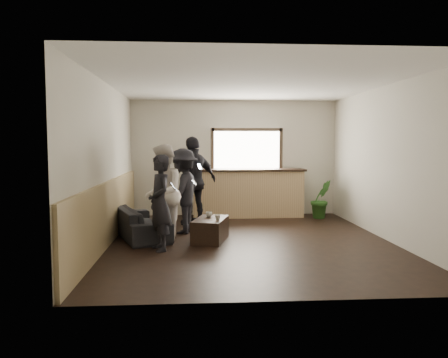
{
  "coord_description": "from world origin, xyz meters",
  "views": [
    {
      "loc": [
        -0.98,
        -7.66,
        1.74
      ],
      "look_at": [
        -0.43,
        0.4,
        1.09
      ],
      "focal_mm": 35.0,
      "sensor_mm": 36.0,
      "label": 1
    }
  ],
  "objects": [
    {
      "name": "person_c",
      "position": [
        -1.2,
        0.82,
        0.83
      ],
      "size": [
        0.93,
        1.21,
        1.66
      ],
      "rotation": [
        0.0,
        0.0,
        -1.91
      ],
      "color": "black",
      "rests_on": "ground"
    },
    {
      "name": "cup_a",
      "position": [
        -0.71,
        0.26,
        0.45
      ],
      "size": [
        0.16,
        0.16,
        0.1
      ],
      "primitive_type": "imported",
      "rotation": [
        0.0,
        0.0,
        4.23
      ],
      "color": "silver",
      "rests_on": "coffee_table"
    },
    {
      "name": "person_d",
      "position": [
        -0.99,
        1.68,
        0.95
      ],
      "size": [
        1.19,
        1.0,
        1.9
      ],
      "rotation": [
        0.0,
        0.0,
        -2.55
      ],
      "color": "black",
      "rests_on": "ground"
    },
    {
      "name": "ground",
      "position": [
        0.0,
        0.0,
        0.0
      ],
      "size": [
        5.0,
        6.0,
        0.01
      ],
      "primitive_type": "cube",
      "color": "black"
    },
    {
      "name": "bar_counter",
      "position": [
        0.3,
        2.7,
        0.64
      ],
      "size": [
        2.7,
        0.68,
        2.13
      ],
      "color": "tan",
      "rests_on": "ground"
    },
    {
      "name": "sofa",
      "position": [
        -1.99,
        0.52,
        0.27
      ],
      "size": [
        1.33,
        2.0,
        0.54
      ],
      "primitive_type": "imported",
      "rotation": [
        0.0,
        0.0,
        1.93
      ],
      "color": "black",
      "rests_on": "ground"
    },
    {
      "name": "potted_plant",
      "position": [
        1.99,
        2.32,
        0.45
      ],
      "size": [
        0.59,
        0.53,
        0.9
      ],
      "primitive_type": "imported",
      "rotation": [
        0.0,
        0.0,
        0.3
      ],
      "color": "#2D6623",
      "rests_on": "ground"
    },
    {
      "name": "coffee_table",
      "position": [
        -0.7,
        0.09,
        0.2
      ],
      "size": [
        0.73,
        1.01,
        0.41
      ],
      "primitive_type": "cube",
      "rotation": [
        0.0,
        0.0,
        -0.27
      ],
      "color": "black",
      "rests_on": "ground"
    },
    {
      "name": "person_a",
      "position": [
        -1.54,
        -0.55,
        0.79
      ],
      "size": [
        0.55,
        0.67,
        1.57
      ],
      "rotation": [
        0.0,
        0.0,
        -1.21
      ],
      "color": "black",
      "rests_on": "ground"
    },
    {
      "name": "cup_b",
      "position": [
        -0.57,
        -0.09,
        0.45
      ],
      "size": [
        0.11,
        0.11,
        0.09
      ],
      "primitive_type": "imported",
      "rotation": [
        0.0,
        0.0,
        1.68
      ],
      "color": "silver",
      "rests_on": "coffee_table"
    },
    {
      "name": "room_shell",
      "position": [
        -0.74,
        0.0,
        1.47
      ],
      "size": [
        5.01,
        6.01,
        2.8
      ],
      "color": "silver",
      "rests_on": "ground"
    },
    {
      "name": "person_b",
      "position": [
        -1.54,
        0.19,
        0.87
      ],
      "size": [
        0.66,
        0.85,
        1.74
      ],
      "rotation": [
        0.0,
        0.0,
        -1.57
      ],
      "color": "beige",
      "rests_on": "ground"
    }
  ]
}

